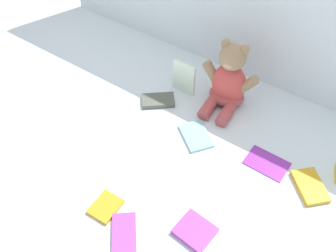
{
  "coord_description": "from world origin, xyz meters",
  "views": [
    {
      "loc": [
        0.48,
        -0.75,
        0.97
      ],
      "look_at": [
        0.02,
        -0.1,
        0.1
      ],
      "focal_mm": 39.61,
      "sensor_mm": 36.0,
      "label": 1
    }
  ],
  "objects_px": {
    "book_case_3": "(106,207)",
    "book_case_5": "(267,163)",
    "book_case_7": "(124,234)",
    "book_case_8": "(196,136)",
    "teddy_bear": "(228,82)",
    "book_case_2": "(184,78)",
    "book_case_0": "(310,186)",
    "book_case_4": "(158,101)",
    "book_case_1": "(195,231)"
  },
  "relations": [
    {
      "from": "book_case_1",
      "to": "book_case_2",
      "type": "relative_size",
      "value": 0.79
    },
    {
      "from": "book_case_7",
      "to": "book_case_5",
      "type": "bearing_deg",
      "value": -155.28
    },
    {
      "from": "book_case_3",
      "to": "book_case_4",
      "type": "distance_m",
      "value": 0.47
    },
    {
      "from": "book_case_3",
      "to": "book_case_8",
      "type": "xyz_separation_m",
      "value": [
        0.07,
        0.39,
        -0.0
      ]
    },
    {
      "from": "book_case_5",
      "to": "book_case_8",
      "type": "bearing_deg",
      "value": 98.76
    },
    {
      "from": "book_case_8",
      "to": "book_case_5",
      "type": "bearing_deg",
      "value": -45.76
    },
    {
      "from": "book_case_7",
      "to": "book_case_8",
      "type": "xyz_separation_m",
      "value": [
        -0.03,
        0.42,
        -0.0
      ]
    },
    {
      "from": "book_case_8",
      "to": "book_case_7",
      "type": "bearing_deg",
      "value": -139.91
    },
    {
      "from": "book_case_3",
      "to": "book_case_5",
      "type": "bearing_deg",
      "value": -130.08
    },
    {
      "from": "teddy_bear",
      "to": "book_case_2",
      "type": "xyz_separation_m",
      "value": [
        -0.16,
        -0.04,
        -0.03
      ]
    },
    {
      "from": "teddy_bear",
      "to": "book_case_1",
      "type": "distance_m",
      "value": 0.55
    },
    {
      "from": "book_case_2",
      "to": "book_case_3",
      "type": "xyz_separation_m",
      "value": [
        0.09,
        -0.56,
        -0.06
      ]
    },
    {
      "from": "book_case_4",
      "to": "book_case_7",
      "type": "distance_m",
      "value": 0.54
    },
    {
      "from": "book_case_1",
      "to": "book_case_2",
      "type": "xyz_separation_m",
      "value": [
        -0.35,
        0.48,
        0.06
      ]
    },
    {
      "from": "book_case_0",
      "to": "book_case_8",
      "type": "height_order",
      "value": "book_case_0"
    },
    {
      "from": "book_case_0",
      "to": "book_case_3",
      "type": "bearing_deg",
      "value": 175.89
    },
    {
      "from": "book_case_5",
      "to": "book_case_8",
      "type": "relative_size",
      "value": 1.06
    },
    {
      "from": "teddy_bear",
      "to": "book_case_0",
      "type": "distance_m",
      "value": 0.45
    },
    {
      "from": "book_case_4",
      "to": "book_case_7",
      "type": "height_order",
      "value": "book_case_4"
    },
    {
      "from": "book_case_7",
      "to": "book_case_2",
      "type": "bearing_deg",
      "value": -111.44
    },
    {
      "from": "book_case_3",
      "to": "book_case_5",
      "type": "xyz_separation_m",
      "value": [
        0.32,
        0.42,
        -0.0
      ]
    },
    {
      "from": "book_case_8",
      "to": "book_case_0",
      "type": "bearing_deg",
      "value": -50.08
    },
    {
      "from": "book_case_0",
      "to": "book_case_2",
      "type": "distance_m",
      "value": 0.59
    },
    {
      "from": "book_case_1",
      "to": "book_case_0",
      "type": "bearing_deg",
      "value": -28.09
    },
    {
      "from": "book_case_7",
      "to": "book_case_4",
      "type": "bearing_deg",
      "value": -103.66
    },
    {
      "from": "book_case_0",
      "to": "book_case_4",
      "type": "bearing_deg",
      "value": 130.86
    },
    {
      "from": "book_case_2",
      "to": "book_case_0",
      "type": "bearing_deg",
      "value": -13.85
    },
    {
      "from": "book_case_8",
      "to": "book_case_3",
      "type": "bearing_deg",
      "value": -154.21
    },
    {
      "from": "book_case_4",
      "to": "book_case_0",
      "type": "bearing_deg",
      "value": 46.55
    },
    {
      "from": "book_case_4",
      "to": "book_case_3",
      "type": "bearing_deg",
      "value": -22.94
    },
    {
      "from": "book_case_0",
      "to": "book_case_4",
      "type": "distance_m",
      "value": 0.61
    },
    {
      "from": "book_case_0",
      "to": "book_case_3",
      "type": "distance_m",
      "value": 0.62
    },
    {
      "from": "book_case_1",
      "to": "book_case_2",
      "type": "height_order",
      "value": "book_case_2"
    },
    {
      "from": "book_case_2",
      "to": "book_case_8",
      "type": "bearing_deg",
      "value": -45.31
    },
    {
      "from": "book_case_0",
      "to": "book_case_2",
      "type": "relative_size",
      "value": 0.95
    },
    {
      "from": "teddy_bear",
      "to": "book_case_4",
      "type": "height_order",
      "value": "teddy_bear"
    },
    {
      "from": "book_case_3",
      "to": "book_case_5",
      "type": "relative_size",
      "value": 0.67
    },
    {
      "from": "book_case_0",
      "to": "teddy_bear",
      "type": "bearing_deg",
      "value": 109.59
    },
    {
      "from": "book_case_4",
      "to": "book_case_8",
      "type": "xyz_separation_m",
      "value": [
        0.21,
        -0.06,
        -0.0
      ]
    },
    {
      "from": "book_case_7",
      "to": "book_case_1",
      "type": "bearing_deg",
      "value": 178.12
    },
    {
      "from": "book_case_1",
      "to": "book_case_4",
      "type": "xyz_separation_m",
      "value": [
        -0.39,
        0.37,
        0.0
      ]
    },
    {
      "from": "book_case_1",
      "to": "book_case_3",
      "type": "bearing_deg",
      "value": 113.15
    },
    {
      "from": "book_case_2",
      "to": "book_case_3",
      "type": "bearing_deg",
      "value": -79.46
    },
    {
      "from": "book_case_5",
      "to": "book_case_2",
      "type": "bearing_deg",
      "value": 72.3
    },
    {
      "from": "teddy_bear",
      "to": "book_case_5",
      "type": "height_order",
      "value": "teddy_bear"
    },
    {
      "from": "book_case_5",
      "to": "book_case_8",
      "type": "height_order",
      "value": "book_case_8"
    },
    {
      "from": "book_case_2",
      "to": "book_case_3",
      "type": "relative_size",
      "value": 1.43
    },
    {
      "from": "teddy_bear",
      "to": "book_case_3",
      "type": "xyz_separation_m",
      "value": [
        -0.07,
        -0.6,
        -0.09
      ]
    },
    {
      "from": "book_case_3",
      "to": "book_case_7",
      "type": "bearing_deg",
      "value": 157.3
    },
    {
      "from": "book_case_2",
      "to": "book_case_1",
      "type": "bearing_deg",
      "value": -52.59
    }
  ]
}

